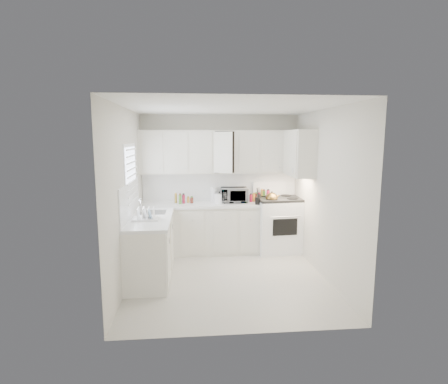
{
  "coord_description": "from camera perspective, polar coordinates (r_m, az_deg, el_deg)",
  "views": [
    {
      "loc": [
        -0.53,
        -5.19,
        2.17
      ],
      "look_at": [
        0.0,
        0.7,
        1.25
      ],
      "focal_mm": 28.18,
      "sensor_mm": 36.0,
      "label": 1
    }
  ],
  "objects": [
    {
      "name": "upper_cabinets_right",
      "position": [
        6.33,
        12.04,
        2.57
      ],
      "size": [
        0.33,
        0.9,
        0.8
      ],
      "primitive_type": null,
      "color": "beige",
      "rests_on": "wall_right"
    },
    {
      "name": "rice_cooker",
      "position": [
        6.62,
        -0.74,
        -0.85
      ],
      "size": [
        0.26,
        0.26,
        0.21
      ],
      "primitive_type": null,
      "rotation": [
        0.0,
        0.0,
        0.3
      ],
      "color": "white",
      "rests_on": "countertop_back"
    },
    {
      "name": "upper_cabinets_back",
      "position": [
        6.68,
        -0.56,
        3.09
      ],
      "size": [
        3.0,
        0.33,
        0.8
      ],
      "primitive_type": null,
      "color": "beige",
      "rests_on": "wall_back"
    },
    {
      "name": "paper_towel",
      "position": [
        6.81,
        -1.67,
        -0.33
      ],
      "size": [
        0.12,
        0.12,
        0.27
      ],
      "primitive_type": "cylinder",
      "color": "white",
      "rests_on": "countertop_back"
    },
    {
      "name": "frying_pan",
      "position": [
        6.97,
        10.04,
        -1.27
      ],
      "size": [
        0.33,
        0.44,
        0.04
      ],
      "primitive_type": null,
      "rotation": [
        0.0,
        0.0,
        -0.26
      ],
      "color": "black",
      "rests_on": "stove"
    },
    {
      "name": "countertop_left",
      "position": [
        5.57,
        -11.85,
        -4.26
      ],
      "size": [
        0.64,
        1.62,
        0.05
      ],
      "primitive_type": "cube",
      "color": "silver",
      "rests_on": "lower_cabinets_left"
    },
    {
      "name": "wall_back",
      "position": [
        6.87,
        -0.67,
        1.56
      ],
      "size": [
        3.0,
        0.0,
        3.0
      ],
      "primitive_type": "plane",
      "rotation": [
        1.57,
        0.0,
        0.0
      ],
      "color": "beige",
      "rests_on": "ground"
    },
    {
      "name": "sauce_right_4",
      "position": [
        6.87,
        6.09,
        -0.63
      ],
      "size": [
        0.06,
        0.06,
        0.19
      ],
      "primitive_type": "cylinder",
      "color": "olive",
      "rests_on": "countertop_back"
    },
    {
      "name": "countertop_back",
      "position": [
        6.6,
        -3.83,
        -2.05
      ],
      "size": [
        2.24,
        0.64,
        0.05
      ],
      "primitive_type": "cube",
      "color": "silver",
      "rests_on": "lower_cabinets_back"
    },
    {
      "name": "window_blinds",
      "position": [
        5.66,
        -14.79,
        2.26
      ],
      "size": [
        0.06,
        0.96,
        1.06
      ],
      "primitive_type": null,
      "color": "white",
      "rests_on": "wall_left"
    },
    {
      "name": "utensil_crock",
      "position": [
        6.47,
        5.51,
        -0.61
      ],
      "size": [
        0.14,
        0.14,
        0.32
      ],
      "primitive_type": null,
      "rotation": [
        0.0,
        0.0,
        0.34
      ],
      "color": "black",
      "rests_on": "countertop_back"
    },
    {
      "name": "sauce_right_1",
      "position": [
        6.79,
        4.82,
        -0.73
      ],
      "size": [
        0.06,
        0.06,
        0.19
      ],
      "primitive_type": "cylinder",
      "color": "gold",
      "rests_on": "countertop_back"
    },
    {
      "name": "lower_cabinets_left",
      "position": [
        5.7,
        -11.79,
        -8.92
      ],
      "size": [
        0.6,
        1.6,
        0.9
      ],
      "primitive_type": null,
      "color": "beige",
      "rests_on": "floor"
    },
    {
      "name": "backsplash_back",
      "position": [
        6.87,
        -0.66,
        0.93
      ],
      "size": [
        2.98,
        0.02,
        0.55
      ],
      "primitive_type": "cube",
      "color": "silver",
      "rests_on": "wall_back"
    },
    {
      "name": "sauce_right_6",
      "position": [
        6.9,
        6.99,
        -0.61
      ],
      "size": [
        0.06,
        0.06,
        0.19
      ],
      "primitive_type": "cylinder",
      "color": "#A31533",
      "rests_on": "countertop_back"
    },
    {
      "name": "spice_left_0",
      "position": [
        6.72,
        -7.79,
        -1.14
      ],
      "size": [
        0.06,
        0.06,
        0.13
      ],
      "primitive_type": "cylinder",
      "color": "olive",
      "rests_on": "countertop_back"
    },
    {
      "name": "spice_left_3",
      "position": [
        6.62,
        -5.88,
        -1.25
      ],
      "size": [
        0.06,
        0.06,
        0.13
      ],
      "primitive_type": "cylinder",
      "color": "gold",
      "rests_on": "countertop_back"
    },
    {
      "name": "backsplash_left",
      "position": [
        5.56,
        -15.02,
        -1.25
      ],
      "size": [
        0.02,
        1.6,
        0.55
      ],
      "primitive_type": "cube",
      "color": "silver",
      "rests_on": "wall_left"
    },
    {
      "name": "spice_left_2",
      "position": [
        6.71,
        -6.51,
        -1.12
      ],
      "size": [
        0.06,
        0.06,
        0.13
      ],
      "primitive_type": "cylinder",
      "color": "#A31533",
      "rests_on": "countertop_back"
    },
    {
      "name": "tea_kettle",
      "position": [
        6.56,
        7.76,
        -0.91
      ],
      "size": [
        0.31,
        0.27,
        0.26
      ],
      "primitive_type": null,
      "rotation": [
        0.0,
        0.0,
        -0.13
      ],
      "color": "olive",
      "rests_on": "stove"
    },
    {
      "name": "sauce_right_2",
      "position": [
        6.85,
        5.19,
        -0.64
      ],
      "size": [
        0.06,
        0.06,
        0.19
      ],
      "primitive_type": "cylinder",
      "color": "#5A2319",
      "rests_on": "countertop_back"
    },
    {
      "name": "sink",
      "position": [
        5.88,
        -11.5,
        -2.11
      ],
      "size": [
        0.42,
        0.38,
        0.3
      ],
      "primitive_type": null,
      "color": "gray",
      "rests_on": "countertop_left"
    },
    {
      "name": "wall_front",
      "position": [
        3.73,
        3.15,
        -4.66
      ],
      "size": [
        3.0,
        0.0,
        3.0
      ],
      "primitive_type": "plane",
      "rotation": [
        -1.57,
        0.0,
        0.0
      ],
      "color": "beige",
      "rests_on": "ground"
    },
    {
      "name": "sauce_right_5",
      "position": [
        6.83,
        6.64,
        -0.7
      ],
      "size": [
        0.06,
        0.06,
        0.19
      ],
      "primitive_type": "cylinder",
      "color": "#427928",
      "rests_on": "countertop_back"
    },
    {
      "name": "spice_left_4",
      "position": [
        6.71,
        -5.23,
        -1.1
      ],
      "size": [
        0.06,
        0.06,
        0.13
      ],
      "primitive_type": "cylinder",
      "color": "#5A2319",
      "rests_on": "countertop_back"
    },
    {
      "name": "spice_left_1",
      "position": [
        6.63,
        -7.18,
        -1.26
      ],
      "size": [
        0.06,
        0.06,
        0.13
      ],
      "primitive_type": "cylinder",
      "color": "#427928",
      "rests_on": "countertop_back"
    },
    {
      "name": "microwave",
      "position": [
        6.67,
        1.66,
        -0.23
      ],
      "size": [
        0.5,
        0.28,
        0.34
      ],
      "primitive_type": "imported",
      "rotation": [
        0.0,
        0.0,
        -0.01
      ],
      "color": "gray",
      "rests_on": "countertop_back"
    },
    {
      "name": "sauce_right_0",
      "position": [
        6.84,
        4.28,
        -0.66
      ],
      "size": [
        0.06,
        0.06,
        0.19
      ],
      "primitive_type": "cylinder",
      "color": "#A31533",
      "rests_on": "countertop_back"
    },
    {
      "name": "wall_left",
      "position": [
        5.35,
        -15.52,
        -0.84
      ],
      "size": [
        0.0,
        3.2,
        3.2
      ],
      "primitive_type": "plane",
      "rotation": [
        1.57,
        0.0,
        1.57
      ],
      "color": "beige",
      "rests_on": "ground"
    },
    {
      "name": "ceiling",
      "position": [
        5.24,
        0.7,
        13.55
      ],
      "size": [
        3.2,
        3.2,
        0.0
      ],
      "primitive_type": "plane",
      "rotation": [
        3.14,
        0.0,
        0.0
      ],
      "color": "white",
      "rests_on": "ground"
    },
    {
      "name": "stove",
      "position": [
        6.83,
        8.86,
        -4.01
      ],
      "size": [
        0.92,
        0.78,
        1.33
      ],
      "primitive_type": null,
      "rotation": [
        0.0,
        0.0,
        0.09
      ],
      "color": "white",
      "rests_on": "floor"
    },
    {
      "name": "floor",
      "position": [
        5.65,
        0.65,
        -13.74
      ],
      "size": [
        3.2,
        3.2,
        0.0
      ],
      "primitive_type": "plane",
      "color": "#BBB7AB",
      "rests_on": "ground"
    },
    {
      "name": "dish_rack",
      "position": [
        5.39,
        -12.65,
        -3.32
      ],
      "size": [
        0.39,
        0.29,
        0.21
      ],
      "primitive_type": null,
      "rotation": [
        0.0,
        0.0,
        0.03
      ],
      "color": "white",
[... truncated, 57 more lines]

